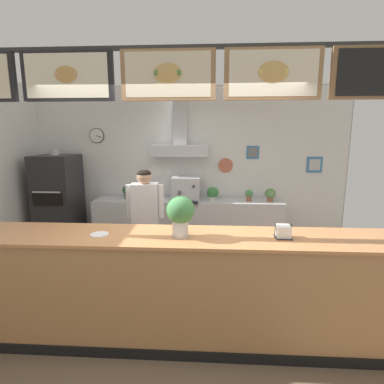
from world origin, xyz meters
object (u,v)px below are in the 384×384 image
potted_rosemary (213,193)px  potted_sage (249,195)px  napkin_holder (283,232)px  basil_vase (180,214)px  shop_worker (145,220)px  espresso_machine (186,189)px  condiment_plate (99,235)px  potted_thyme (270,194)px  pizza_oven (59,203)px  potted_basil (128,191)px

potted_rosemary → potted_sage: potted_rosemary is taller
napkin_holder → basil_vase: basil_vase is taller
shop_worker → potted_sage: 2.00m
espresso_machine → condiment_plate: (-0.63, -2.52, -0.00)m
potted_rosemary → potted_sage: 0.64m
potted_thyme → condiment_plate: (-2.10, -2.52, 0.08)m
potted_sage → pizza_oven: bearing=-177.8°
espresso_machine → potted_basil: bearing=177.8°
pizza_oven → shop_worker: 2.09m
shop_worker → potted_rosemary: bearing=-133.3°
potted_rosemary → condiment_plate: potted_rosemary is taller
potted_sage → napkin_holder: 2.50m
potted_rosemary → espresso_machine: bearing=-177.1°
potted_rosemary → basil_vase: basil_vase is taller
potted_thyme → basil_vase: basil_vase is taller
shop_worker → condiment_plate: (-0.16, -1.31, 0.24)m
pizza_oven → shop_worker: bearing=-31.2°
potted_rosemary → basil_vase: bearing=-97.3°
espresso_machine → potted_thyme: bearing=0.0°
basil_vase → potted_basil: bearing=115.1°
potted_sage → basil_vase: basil_vase is taller
potted_rosemary → potted_basil: potted_basil is taller
shop_worker → espresso_machine: bearing=-117.2°
potted_rosemary → condiment_plate: size_ratio=1.34×
napkin_holder → espresso_machine: bearing=113.9°
condiment_plate → napkin_holder: bearing=1.0°
shop_worker → potted_rosemary: (0.94, 1.23, 0.16)m
potted_sage → condiment_plate: (-1.74, -2.52, 0.09)m
pizza_oven → basil_vase: size_ratio=4.56×
pizza_oven → condiment_plate: size_ratio=10.22×
condiment_plate → basil_vase: basil_vase is taller
espresso_machine → potted_basil: 1.05m
potted_sage → basil_vase: bearing=-110.8°
espresso_machine → napkin_holder: espresso_machine is taller
pizza_oven → potted_basil: bearing=7.9°
condiment_plate → pizza_oven: bearing=124.3°
shop_worker → condiment_plate: shop_worker is taller
potted_basil → potted_sage: (2.16, -0.04, -0.03)m
pizza_oven → potted_sage: size_ratio=9.26×
potted_thyme → condiment_plate: 3.28m
potted_rosemary → potted_thyme: 1.00m
potted_basil → napkin_holder: napkin_holder is taller
potted_basil → condiment_plate: size_ratio=1.46×
shop_worker → condiment_plate: bearing=77.2°
espresso_machine → potted_rosemary: size_ratio=2.32×
potted_basil → potted_sage: bearing=-1.0°
potted_basil → napkin_holder: size_ratio=1.64×
condiment_plate → napkin_holder: 1.74m
potted_sage → espresso_machine: bearing=-179.9°
shop_worker → napkin_holder: shop_worker is taller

